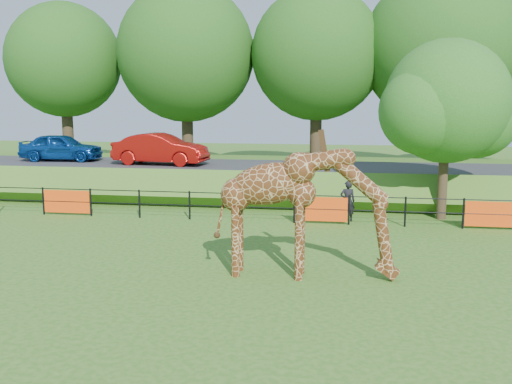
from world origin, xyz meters
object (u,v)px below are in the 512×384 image
car_blue (61,147)px  car_red (161,149)px  giraffe (306,213)px  tree_east (449,106)px  visitor (348,201)px

car_blue → car_red: 5.62m
giraffe → car_red: size_ratio=1.04×
giraffe → car_red: giraffe is taller
giraffe → tree_east: size_ratio=0.70×
visitor → tree_east: (3.65, 1.01, 3.51)m
giraffe → visitor: 7.16m
car_red → car_blue: bearing=87.1°
car_red → visitor: (8.92, -5.01, -1.40)m
car_blue → tree_east: bearing=-108.5°
car_blue → car_red: (5.56, -0.84, 0.05)m
car_red → visitor: 10.32m
giraffe → tree_east: bearing=59.8°
car_blue → car_red: car_red is taller
car_blue → visitor: car_blue is taller
car_red → tree_east: bearing=-101.9°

